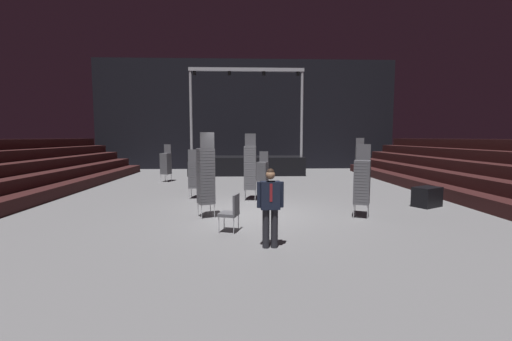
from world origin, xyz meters
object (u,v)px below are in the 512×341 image
stage_riser (247,163)px  chair_stack_mid_left (206,175)px  chair_stack_front_left (361,161)px  chair_stack_rear_right (195,174)px  man_with_tie (270,203)px  chair_stack_front_right (263,171)px  loose_chair_near_man (231,211)px  chair_stack_mid_right (250,167)px  chair_stack_rear_left (362,181)px  equipment_road_case (427,197)px  chair_stack_mid_centre (166,163)px

stage_riser → chair_stack_mid_left: bearing=-96.5°
chair_stack_front_left → chair_stack_rear_right: 8.72m
man_with_tie → chair_stack_front_right: 7.85m
stage_riser → loose_chair_near_man: 13.06m
chair_stack_mid_right → loose_chair_near_man: size_ratio=2.62×
chair_stack_front_left → chair_stack_rear_left: 7.64m
chair_stack_rear_right → equipment_road_case: chair_stack_rear_right is taller
chair_stack_mid_left → chair_stack_rear_right: (-0.76, 3.12, -0.29)m
chair_stack_rear_left → loose_chair_near_man: (-3.74, -1.38, -0.53)m
chair_stack_front_left → chair_stack_mid_right: (-5.69, -4.34, 0.08)m
chair_stack_front_left → chair_stack_mid_left: (-7.03, -7.02, 0.08)m
chair_stack_front_left → loose_chair_near_man: (-6.24, -8.60, -0.62)m
chair_stack_mid_right → stage_riser: bearing=-85.6°
chair_stack_front_right → loose_chair_near_man: (-1.15, -6.62, -0.33)m
chair_stack_mid_right → chair_stack_mid_left: bearing=67.5°
man_with_tie → loose_chair_near_man: bearing=-57.4°
chair_stack_front_left → chair_stack_mid_centre: size_ratio=1.17×
chair_stack_rear_left → chair_stack_mid_centre: bearing=-23.6°
chair_stack_front_left → chair_stack_mid_left: size_ratio=0.93×
stage_riser → loose_chair_near_man: bearing=-92.3°
loose_chair_near_man → chair_stack_front_left: bearing=-19.4°
man_with_tie → equipment_road_case: size_ratio=1.88×
man_with_tie → chair_stack_mid_centre: bearing=-69.4°
chair_stack_front_left → equipment_road_case: 5.86m
chair_stack_mid_centre → chair_stack_rear_left: bearing=154.2°
chair_stack_rear_left → loose_chair_near_man: bearing=44.4°
chair_stack_rear_right → loose_chair_near_man: (1.56, -4.70, -0.41)m
chair_stack_front_right → chair_stack_mid_centre: (-4.92, 3.03, 0.13)m
man_with_tie → chair_stack_mid_left: bearing=-62.0°
chair_stack_front_left → chair_stack_mid_left: bearing=48.0°
chair_stack_front_right → chair_stack_mid_centre: 5.78m
chair_stack_front_right → loose_chair_near_man: size_ratio=1.81×
chair_stack_front_right → chair_stack_mid_right: (-0.60, -2.35, 0.38)m
chair_stack_front_right → chair_stack_rear_left: chair_stack_rear_left is taller
stage_riser → chair_stack_rear_left: stage_riser is taller
chair_stack_front_right → equipment_road_case: (5.34, -3.81, -0.53)m
chair_stack_rear_left → chair_stack_rear_right: bearing=-7.9°
chair_stack_front_right → equipment_road_case: size_ratio=1.90×
stage_riser → chair_stack_rear_left: size_ratio=3.32×
man_with_tie → equipment_road_case: bearing=-146.8°
chair_stack_mid_left → equipment_road_case: chair_stack_mid_left is taller
chair_stack_rear_left → chair_stack_rear_right: chair_stack_rear_left is taller
chair_stack_front_left → loose_chair_near_man: size_ratio=2.44×
chair_stack_mid_right → loose_chair_near_man: chair_stack_mid_right is taller
chair_stack_front_left → loose_chair_near_man: 10.64m
chair_stack_front_left → equipment_road_case: bearing=95.6°
chair_stack_mid_left → loose_chair_near_man: chair_stack_mid_left is taller
chair_stack_mid_left → chair_stack_rear_left: (4.53, -0.20, -0.17)m
chair_stack_mid_right → chair_stack_rear_left: chair_stack_mid_right is taller
chair_stack_front_left → chair_stack_mid_right: bearing=40.4°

